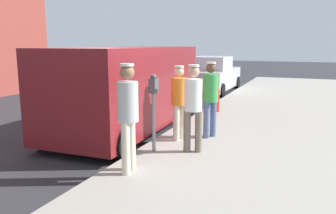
# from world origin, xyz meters

# --- Properties ---
(ground_plane) EXTENTS (80.00, 80.00, 0.00)m
(ground_plane) POSITION_xyz_m (0.00, 0.00, 0.00)
(ground_plane) COLOR #2D2D33
(sidewalk_slab) EXTENTS (5.00, 32.00, 0.15)m
(sidewalk_slab) POSITION_xyz_m (3.50, 0.00, 0.07)
(sidewalk_slab) COLOR #9E998E
(sidewalk_slab) RESTS_ON ground
(parking_meter_near) EXTENTS (0.14, 0.18, 1.52)m
(parking_meter_near) POSITION_xyz_m (1.35, -0.46, 1.18)
(parking_meter_near) COLOR gray
(parking_meter_near) RESTS_ON sidewalk_slab
(pedestrian_in_green) EXTENTS (0.34, 0.34, 1.69)m
(pedestrian_in_green) POSITION_xyz_m (2.09, 0.94, 1.12)
(pedestrian_in_green) COLOR #4C608C
(pedestrian_in_green) RESTS_ON sidewalk_slab
(pedestrian_in_orange) EXTENTS (0.34, 0.36, 1.62)m
(pedestrian_in_orange) POSITION_xyz_m (1.51, 0.49, 1.07)
(pedestrian_in_orange) COLOR beige
(pedestrian_in_orange) RESTS_ON sidewalk_slab
(pedestrian_in_white) EXTENTS (0.35, 0.34, 1.70)m
(pedestrian_in_white) POSITION_xyz_m (2.07, -0.23, 1.12)
(pedestrian_in_white) COLOR #726656
(pedestrian_in_white) RESTS_ON sidewalk_slab
(pedestrian_in_gray) EXTENTS (0.34, 0.36, 1.78)m
(pedestrian_in_gray) POSITION_xyz_m (1.45, -1.65, 1.18)
(pedestrian_in_gray) COLOR beige
(pedestrian_in_gray) RESTS_ON sidewalk_slab
(parked_van) EXTENTS (2.24, 5.25, 2.15)m
(parked_van) POSITION_xyz_m (-0.15, 1.24, 1.15)
(parked_van) COLOR maroon
(parked_van) RESTS_ON ground
(parked_sedan_ahead) EXTENTS (1.95, 4.41, 1.65)m
(parked_sedan_ahead) POSITION_xyz_m (-0.17, 9.31, 0.75)
(parked_sedan_ahead) COLOR #BCBCC1
(parked_sedan_ahead) RESTS_ON ground
(fire_hydrant) EXTENTS (0.24, 0.24, 0.86)m
(fire_hydrant) POSITION_xyz_m (1.45, 3.88, 0.57)
(fire_hydrant) COLOR red
(fire_hydrant) RESTS_ON sidewalk_slab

